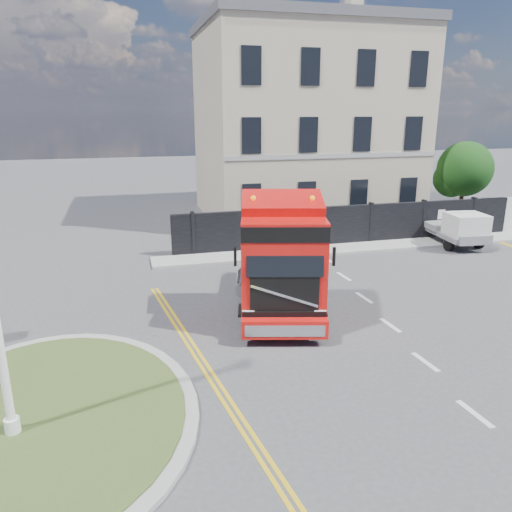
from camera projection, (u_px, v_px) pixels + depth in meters
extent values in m
plane|color=#424244|center=(298.00, 330.00, 15.48)|extent=(120.00, 120.00, 0.00)
cylinder|color=#989893|center=(43.00, 419.00, 10.97)|extent=(6.80, 6.80, 0.12)
cylinder|color=#2D441B|center=(43.00, 415.00, 10.94)|extent=(6.20, 6.20, 0.05)
cube|color=black|center=(352.00, 225.00, 25.00)|extent=(18.00, 0.25, 2.00)
cube|color=silver|center=(496.00, 216.00, 27.09)|extent=(2.60, 0.12, 2.00)
cube|color=#B9A893|center=(303.00, 127.00, 30.68)|extent=(12.00, 10.00, 11.00)
cube|color=#515156|center=(306.00, 26.00, 29.04)|extent=(12.30, 10.30, 0.50)
cube|color=#B9A893|center=(256.00, 9.00, 28.10)|extent=(0.80, 0.80, 1.60)
cube|color=#B9A893|center=(354.00, 14.00, 29.56)|extent=(0.80, 0.80, 1.60)
cylinder|color=#382619|center=(461.00, 203.00, 29.81)|extent=(0.24, 0.24, 2.40)
sphere|color=black|center=(465.00, 169.00, 29.24)|extent=(3.20, 3.20, 3.20)
sphere|color=black|center=(452.00, 179.00, 29.66)|extent=(2.20, 2.20, 2.20)
cube|color=#989893|center=(359.00, 248.00, 24.44)|extent=(20.00, 1.60, 0.12)
cube|color=black|center=(279.00, 283.00, 17.46)|extent=(3.93, 6.69, 0.45)
cube|color=red|center=(282.00, 259.00, 15.39)|extent=(3.06, 3.13, 2.79)
cube|color=red|center=(281.00, 216.00, 16.06)|extent=(2.64, 1.49, 1.40)
cube|color=black|center=(285.00, 259.00, 14.05)|extent=(2.14, 0.60, 1.05)
cube|color=red|center=(285.00, 328.00, 14.31)|extent=(2.50, 0.96, 0.55)
cylinder|color=black|center=(247.00, 318.00, 15.08)|extent=(0.57, 1.08, 1.04)
cylinder|color=gray|center=(247.00, 318.00, 15.08)|extent=(0.49, 0.64, 0.57)
cylinder|color=black|center=(318.00, 318.00, 15.09)|extent=(0.57, 1.08, 1.04)
cylinder|color=gray|center=(318.00, 318.00, 15.09)|extent=(0.49, 0.64, 0.57)
cylinder|color=black|center=(248.00, 280.00, 18.47)|extent=(0.57, 1.08, 1.04)
cylinder|color=gray|center=(248.00, 280.00, 18.47)|extent=(0.49, 0.64, 0.57)
cylinder|color=black|center=(306.00, 280.00, 18.48)|extent=(0.57, 1.08, 1.04)
cylinder|color=gray|center=(306.00, 280.00, 18.48)|extent=(0.49, 0.64, 0.57)
cylinder|color=black|center=(249.00, 270.00, 19.62)|extent=(0.57, 1.08, 1.04)
cylinder|color=gray|center=(249.00, 270.00, 19.62)|extent=(0.49, 0.64, 0.57)
cylinder|color=black|center=(303.00, 270.00, 19.63)|extent=(0.57, 1.08, 1.04)
cylinder|color=gray|center=(303.00, 270.00, 19.63)|extent=(0.49, 0.64, 0.57)
cube|color=slate|center=(448.00, 231.00, 25.38)|extent=(2.11, 4.40, 0.22)
cube|color=silver|center=(466.00, 226.00, 23.98)|extent=(1.84, 1.76, 1.15)
cylinder|color=black|center=(449.00, 245.00, 24.03)|extent=(0.22, 0.62, 0.62)
cylinder|color=black|center=(479.00, 242.00, 24.44)|extent=(0.22, 0.62, 0.62)
cylinder|color=black|center=(418.00, 232.00, 26.49)|extent=(0.22, 0.62, 0.62)
cylinder|color=black|center=(446.00, 230.00, 26.90)|extent=(0.22, 0.62, 0.62)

